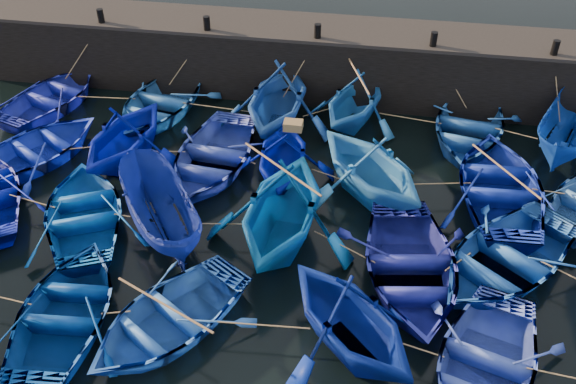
# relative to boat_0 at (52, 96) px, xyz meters

# --- Properties ---
(ground) EXTENTS (120.00, 120.00, 0.00)m
(ground) POSITION_rel_boat_0_xyz_m (9.55, -7.65, -0.47)
(ground) COLOR black
(ground) RESTS_ON ground
(quay_wall) EXTENTS (26.00, 2.50, 2.50)m
(quay_wall) POSITION_rel_boat_0_xyz_m (9.55, 2.85, 0.78)
(quay_wall) COLOR black
(quay_wall) RESTS_ON ground
(quay_top) EXTENTS (26.00, 2.50, 0.12)m
(quay_top) POSITION_rel_boat_0_xyz_m (9.55, 2.85, 2.09)
(quay_top) COLOR black
(quay_top) RESTS_ON quay_wall
(bollard_0) EXTENTS (0.24, 0.24, 0.50)m
(bollard_0) POSITION_rel_boat_0_xyz_m (1.55, 1.95, 2.40)
(bollard_0) COLOR black
(bollard_0) RESTS_ON quay_top
(bollard_1) EXTENTS (0.24, 0.24, 0.50)m
(bollard_1) POSITION_rel_boat_0_xyz_m (5.55, 1.95, 2.40)
(bollard_1) COLOR black
(bollard_1) RESTS_ON quay_top
(bollard_2) EXTENTS (0.24, 0.24, 0.50)m
(bollard_2) POSITION_rel_boat_0_xyz_m (9.55, 1.95, 2.40)
(bollard_2) COLOR black
(bollard_2) RESTS_ON quay_top
(bollard_3) EXTENTS (0.24, 0.24, 0.50)m
(bollard_3) POSITION_rel_boat_0_xyz_m (13.55, 1.95, 2.40)
(bollard_3) COLOR black
(bollard_3) RESTS_ON quay_top
(bollard_4) EXTENTS (0.24, 0.24, 0.50)m
(bollard_4) POSITION_rel_boat_0_xyz_m (17.55, 1.95, 2.40)
(bollard_4) COLOR black
(bollard_4) RESTS_ON quay_top
(boat_0) EXTENTS (4.53, 5.35, 0.94)m
(boat_0) POSITION_rel_boat_0_xyz_m (0.00, 0.00, 0.00)
(boat_0) COLOR navy
(boat_0) RESTS_ON ground
(boat_1) EXTENTS (4.34, 5.43, 1.01)m
(boat_1) POSITION_rel_boat_0_xyz_m (4.05, 0.19, 0.03)
(boat_1) COLOR #225BA1
(boat_1) RESTS_ON ground
(boat_2) EXTENTS (4.29, 4.89, 2.45)m
(boat_2) POSITION_rel_boat_0_xyz_m (8.44, -0.01, 0.75)
(boat_2) COLOR #194891
(boat_2) RESTS_ON ground
(boat_3) EXTENTS (4.43, 4.76, 2.03)m
(boat_3) POSITION_rel_boat_0_xyz_m (11.08, 0.64, 0.54)
(boat_3) COLOR blue
(boat_3) RESTS_ON ground
(boat_4) EXTENTS (4.34, 5.48, 1.03)m
(boat_4) POSITION_rel_boat_0_xyz_m (15.01, 0.30, 0.04)
(boat_4) COLOR navy
(boat_4) RESTS_ON ground
(boat_5) EXTENTS (3.35, 4.92, 1.78)m
(boat_5) POSITION_rel_boat_0_xyz_m (18.14, -0.13, 0.42)
(boat_5) COLOR navy
(boat_5) RESTS_ON ground
(boat_6) EXTENTS (5.21, 5.64, 0.95)m
(boat_6) POSITION_rel_boat_0_xyz_m (1.04, -3.29, 0.01)
(boat_6) COLOR #1228B6
(boat_6) RESTS_ON ground
(boat_7) EXTENTS (4.34, 4.79, 2.18)m
(boat_7) POSITION_rel_boat_0_xyz_m (3.98, -2.88, 0.62)
(boat_7) COLOR #000D8B
(boat_7) RESTS_ON ground
(boat_8) EXTENTS (3.96, 5.24, 1.03)m
(boat_8) POSITION_rel_boat_0_xyz_m (6.80, -2.75, 0.04)
(boat_8) COLOR #2C3FA7
(boat_8) RESTS_ON ground
(boat_9) EXTENTS (3.58, 4.05, 1.97)m
(boat_9) POSITION_rel_boat_0_xyz_m (9.17, -3.03, 0.51)
(boat_9) COLOR #000F9D
(boat_9) RESTS_ON ground
(boat_10) EXTENTS (5.81, 5.85, 2.33)m
(boat_10) POSITION_rel_boat_0_xyz_m (11.87, -3.37, 0.69)
(boat_10) COLOR blue
(boat_10) RESTS_ON ground
(boat_11) EXTENTS (4.04, 5.48, 1.10)m
(boat_11) POSITION_rel_boat_0_xyz_m (15.81, -2.94, 0.08)
(boat_11) COLOR navy
(boat_11) RESTS_ON ground
(boat_14) EXTENTS (4.99, 5.66, 0.97)m
(boat_14) POSITION_rel_boat_0_xyz_m (3.89, -6.07, 0.01)
(boat_14) COLOR #044392
(boat_14) RESTS_ON ground
(boat_15) EXTENTS (3.96, 4.59, 1.72)m
(boat_15) POSITION_rel_boat_0_xyz_m (6.18, -6.10, 0.39)
(boat_15) COLOR navy
(boat_15) RESTS_ON ground
(boat_16) EXTENTS (4.64, 5.25, 2.57)m
(boat_16) POSITION_rel_boat_0_xyz_m (9.61, -5.86, 0.81)
(boat_16) COLOR #045194
(boat_16) RESTS_ON ground
(boat_17) EXTENTS (4.43, 5.64, 1.06)m
(boat_17) POSITION_rel_boat_0_xyz_m (13.15, -6.82, 0.06)
(boat_17) COLOR navy
(boat_17) RESTS_ON ground
(boat_18) EXTENTS (6.06, 6.27, 1.06)m
(boat_18) POSITION_rel_boat_0_xyz_m (15.63, -6.06, 0.06)
(boat_18) COLOR #174DAF
(boat_18) RESTS_ON ground
(boat_21) EXTENTS (3.67, 4.88, 0.96)m
(boat_21) POSITION_rel_boat_0_xyz_m (4.95, -9.63, 0.01)
(boat_21) COLOR navy
(boat_21) RESTS_ON ground
(boat_22) EXTENTS (5.14, 5.51, 0.93)m
(boat_22) POSITION_rel_boat_0_xyz_m (7.41, -9.44, -0.01)
(boat_22) COLOR blue
(boat_22) RESTS_ON ground
(boat_23) EXTENTS (5.45, 5.47, 2.18)m
(boat_23) POSITION_rel_boat_0_xyz_m (11.77, -9.26, 0.62)
(boat_23) COLOR navy
(boat_23) RESTS_ON ground
(boat_24) EXTENTS (4.47, 5.33, 0.95)m
(boat_24) POSITION_rel_boat_0_xyz_m (14.85, -9.58, 0.00)
(boat_24) COLOR blue
(boat_24) RESTS_ON ground
(wooden_crate) EXTENTS (0.56, 0.40, 0.27)m
(wooden_crate) POSITION_rel_boat_0_xyz_m (9.47, -3.03, 1.63)
(wooden_crate) COLOR olive
(wooden_crate) RESTS_ON boat_9
(mooring_ropes) EXTENTS (18.19, 11.67, 2.10)m
(mooring_ropes) POSITION_rel_boat_0_xyz_m (9.31, -2.72, 0.40)
(mooring_ropes) COLOR tan
(mooring_ropes) RESTS_ON ground
(loose_oars) EXTENTS (10.65, 12.16, 1.70)m
(loose_oars) POSITION_rel_boat_0_xyz_m (10.98, -4.40, 1.22)
(loose_oars) COLOR #99724C
(loose_oars) RESTS_ON ground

